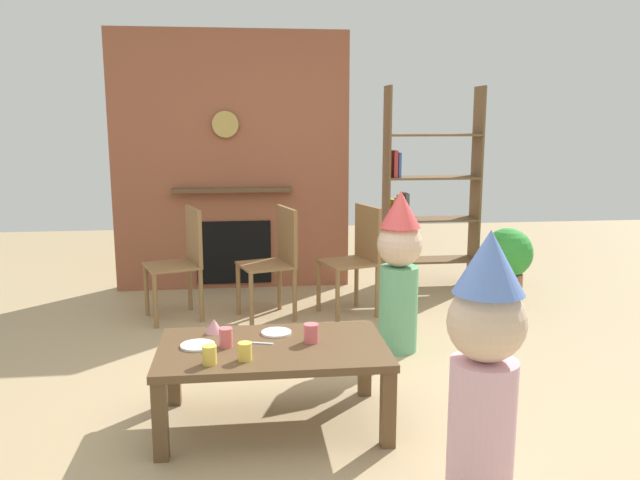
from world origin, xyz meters
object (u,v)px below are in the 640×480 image
coffee_table (273,357)px  paper_cup_near_right (311,333)px  dining_chair_middle (276,256)px  paper_cup_center (245,351)px  paper_plate_rear (198,345)px  child_in_pink (399,268)px  birthday_cake_slice (214,326)px  bookshelf (423,198)px  dining_chair_right (358,253)px  paper_cup_near_left (209,355)px  paper_plate_front (276,332)px  potted_plant_tall (507,258)px  child_with_cone_hat (485,362)px  dining_chair_left (183,256)px  paper_cup_far_left (226,337)px

coffee_table → paper_cup_near_right: 0.23m
paper_cup_near_right → dining_chair_middle: dining_chair_middle is taller
paper_cup_center → paper_plate_rear: paper_cup_center is taller
coffee_table → child_in_pink: (0.92, 1.01, 0.22)m
birthday_cake_slice → paper_plate_rear: bearing=-109.5°
bookshelf → dining_chair_right: (-0.78, -0.83, -0.35)m
paper_cup_near_right → paper_cup_near_left: bearing=-154.3°
bookshelf → paper_cup_center: bookshelf is taller
paper_plate_front → potted_plant_tall: bearing=43.7°
paper_cup_near_left → child_in_pink: bearing=45.1°
paper_cup_near_right → dining_chair_right: 1.97m
paper_plate_rear → child_with_cone_hat: 1.49m
paper_cup_near_right → paper_cup_center: paper_cup_near_right is taller
dining_chair_left → dining_chair_middle: size_ratio=1.00×
bookshelf → birthday_cake_slice: bookshelf is taller
paper_cup_near_right → dining_chair_left: bearing=113.3°
paper_cup_center → dining_chair_left: 2.20m
bookshelf → birthday_cake_slice: bearing=-127.1°
bookshelf → paper_cup_near_left: 3.52m
paper_cup_near_left → child_with_cone_hat: size_ratio=0.08×
bookshelf → birthday_cake_slice: size_ratio=19.00×
paper_cup_center → potted_plant_tall: (2.40, 2.51, -0.13)m
child_with_cone_hat → birthday_cake_slice: bearing=1.4°
dining_chair_right → potted_plant_tall: size_ratio=1.45×
coffee_table → dining_chair_right: 2.07m
paper_cup_center → potted_plant_tall: 3.47m
paper_cup_center → potted_plant_tall: size_ratio=0.14×
paper_plate_rear → child_in_pink: 1.64m
paper_cup_near_left → dining_chair_right: dining_chair_right is taller
child_with_cone_hat → potted_plant_tall: size_ratio=1.89×
birthday_cake_slice → child_in_pink: bearing=32.0°
paper_cup_far_left → birthday_cake_slice: size_ratio=1.00×
paper_plate_rear → potted_plant_tall: (2.64, 2.28, -0.10)m
paper_cup_near_right → birthday_cake_slice: (-0.52, 0.22, -0.01)m
paper_cup_near_left → dining_chair_middle: size_ratio=0.10×
paper_cup_near_left → birthday_cake_slice: bearing=89.8°
paper_plate_rear → dining_chair_left: 1.94m
bookshelf → paper_cup_center: bearing=-120.3°
dining_chair_right → dining_chair_left: bearing=-19.9°
paper_cup_far_left → paper_plate_front: bearing=33.1°
child_in_pink → potted_plant_tall: 1.88m
bookshelf → paper_plate_rear: 3.36m
paper_cup_far_left → potted_plant_tall: size_ratio=0.16×
child_with_cone_hat → dining_chair_left: 3.12m
paper_cup_near_right → paper_plate_front: (-0.18, 0.16, -0.04)m
paper_plate_rear → dining_chair_right: (1.18, 1.88, 0.07)m
dining_chair_left → coffee_table: bearing=89.2°
child_with_cone_hat → potted_plant_tall: 3.43m
paper_cup_far_left → dining_chair_left: 1.98m
dining_chair_right → paper_plate_front: bearing=48.2°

